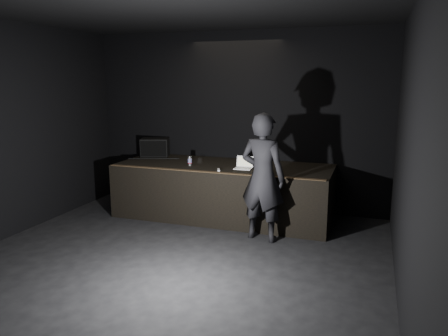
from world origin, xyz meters
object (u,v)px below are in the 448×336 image
stage_riser (224,191)px  person (263,177)px  stage_monitor (155,147)px  laptop (244,165)px  beer_can (190,161)px

stage_riser → person: person is taller
stage_riser → stage_monitor: 1.85m
stage_monitor → person: bearing=-45.9°
stage_riser → person: (0.98, -0.95, 0.53)m
stage_riser → stage_monitor: (-1.66, 0.43, 0.69)m
stage_monitor → person: 2.99m
stage_monitor → person: (2.65, -1.38, -0.15)m
stage_monitor → laptop: (2.11, -0.63, -0.13)m
stage_monitor → laptop: stage_monitor is taller
stage_monitor → laptop: size_ratio=2.06×
stage_monitor → beer_can: 1.31m
stage_riser → person: bearing=-44.0°
stage_riser → beer_can: size_ratio=22.48×
stage_riser → beer_can: beer_can is taller
stage_monitor → beer_can: (1.09, -0.71, -0.10)m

